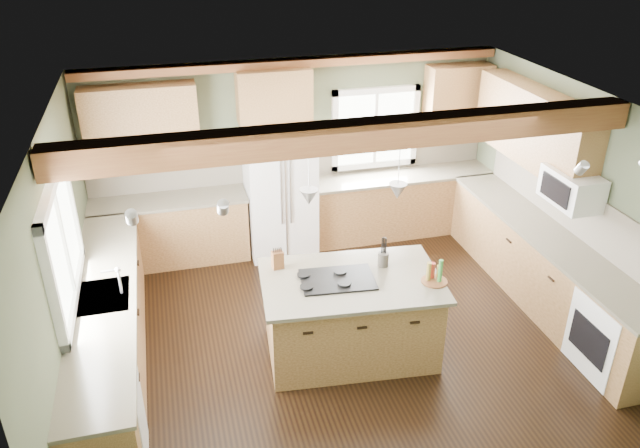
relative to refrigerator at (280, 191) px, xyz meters
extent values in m
plane|color=black|center=(0.30, -2.12, -0.90)|extent=(5.60, 5.60, 0.00)
plane|color=silver|center=(0.30, -2.12, 1.70)|extent=(5.60, 5.60, 0.00)
plane|color=#464F38|center=(0.30, 0.38, 0.40)|extent=(5.60, 0.00, 5.60)
plane|color=#464F38|center=(-2.50, -2.12, 0.40)|extent=(0.00, 5.00, 5.00)
plane|color=#464F38|center=(3.10, -2.12, 0.40)|extent=(0.00, 5.00, 5.00)
cube|color=brown|center=(0.30, -2.40, 1.57)|extent=(5.55, 0.26, 0.26)
cube|color=brown|center=(0.30, 0.28, 1.64)|extent=(5.55, 0.20, 0.10)
cube|color=brown|center=(0.30, 0.36, 0.31)|extent=(5.58, 0.03, 0.58)
cube|color=brown|center=(3.08, -2.07, 0.31)|extent=(0.03, 3.70, 0.58)
cube|color=brown|center=(-1.49, 0.08, -0.46)|extent=(2.02, 0.60, 0.88)
cube|color=#484234|center=(-1.49, 0.08, 0.00)|extent=(2.06, 0.64, 0.04)
cube|color=brown|center=(1.79, 0.08, -0.46)|extent=(2.62, 0.60, 0.88)
cube|color=#484234|center=(1.79, 0.08, 0.00)|extent=(2.66, 0.64, 0.04)
cube|color=brown|center=(-2.20, -2.07, -0.46)|extent=(0.60, 3.70, 0.88)
cube|color=#484234|center=(-2.20, -2.07, 0.00)|extent=(0.64, 3.74, 0.04)
cube|color=brown|center=(2.80, -2.07, -0.46)|extent=(0.60, 3.70, 0.88)
cube|color=#484234|center=(2.80, -2.07, 0.00)|extent=(0.64, 3.74, 0.04)
cube|color=brown|center=(-1.69, 0.21, 1.05)|extent=(1.40, 0.35, 0.90)
cube|color=brown|center=(0.00, 0.21, 1.25)|extent=(0.96, 0.35, 0.70)
cube|color=brown|center=(2.92, -1.22, 1.05)|extent=(0.35, 2.20, 0.90)
cube|color=brown|center=(2.60, 0.21, 1.05)|extent=(0.90, 0.35, 0.90)
cube|color=white|center=(-2.48, -2.07, 0.65)|extent=(0.04, 1.60, 1.05)
cube|color=white|center=(1.45, 0.36, 0.65)|extent=(1.10, 0.04, 1.00)
cube|color=#262628|center=(-2.20, -2.07, 0.01)|extent=(0.50, 0.65, 0.03)
cylinder|color=#B2B2B7|center=(-2.02, -2.07, 0.15)|extent=(0.02, 0.02, 0.28)
cube|color=white|center=(-2.19, -3.37, -0.47)|extent=(0.60, 0.60, 0.84)
cube|color=white|center=(2.79, -3.37, -0.47)|extent=(0.60, 0.72, 0.84)
cube|color=white|center=(2.88, -2.17, 0.65)|extent=(0.40, 0.70, 0.38)
cone|color=#B2B2B7|center=(-0.17, -2.36, 0.98)|extent=(0.18, 0.18, 0.16)
cone|color=#B2B2B7|center=(0.69, -2.44, 0.98)|extent=(0.18, 0.18, 0.16)
cube|color=white|center=(0.00, 0.00, 0.00)|extent=(0.90, 0.74, 1.80)
cube|color=brown|center=(0.26, -2.40, -0.46)|extent=(1.83, 1.22, 0.88)
cube|color=#484234|center=(0.26, -2.40, 0.00)|extent=(1.96, 1.35, 0.04)
cube|color=black|center=(0.12, -2.39, 0.03)|extent=(0.80, 0.57, 0.02)
cube|color=brown|center=(-0.43, -1.99, 0.12)|extent=(0.13, 0.10, 0.20)
cylinder|color=#3F3733|center=(0.67, -2.23, 0.10)|extent=(0.14, 0.14, 0.15)
camera|label=1|loc=(-1.43, -7.58, 3.46)|focal=35.00mm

